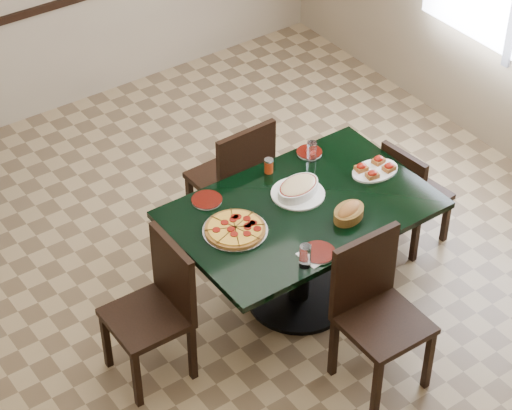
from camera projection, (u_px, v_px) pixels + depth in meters
floor at (249, 301)px, 6.37m from camera, size 5.50×5.50×0.00m
main_table at (301, 231)px, 6.03m from camera, size 1.55×1.00×0.75m
chair_far at (236, 176)px, 6.52m from camera, size 0.46×0.46×0.95m
chair_near at (375, 305)px, 5.58m from camera, size 0.45×0.45×0.95m
chair_right at (410, 192)px, 6.54m from camera, size 0.41×0.41×0.79m
chair_left at (158, 303)px, 5.63m from camera, size 0.43×0.43×0.91m
pepperoni_pizza at (235, 229)px, 5.73m from camera, size 0.38×0.38×0.04m
lasagna_casserole at (298, 188)px, 5.98m from camera, size 0.33×0.33×0.09m
bread_basket at (349, 212)px, 5.82m from camera, size 0.26×0.21×0.09m
bruschetta_platter at (375, 169)px, 6.18m from camera, size 0.33×0.23×0.05m
side_plate_near at (318, 253)px, 5.59m from camera, size 0.20×0.20×0.02m
side_plate_far_r at (309, 152)px, 6.34m from camera, size 0.16×0.16×0.03m
side_plate_far_l at (207, 200)px, 5.96m from camera, size 0.19×0.19×0.02m
napkin_setting at (315, 255)px, 5.58m from camera, size 0.17×0.17×0.01m
water_glass_a at (312, 151)px, 6.25m from camera, size 0.06×0.06×0.13m
water_glass_b at (305, 256)px, 5.47m from camera, size 0.07×0.07×0.14m
pepper_shaker at (269, 166)px, 6.16m from camera, size 0.06×0.06×0.10m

